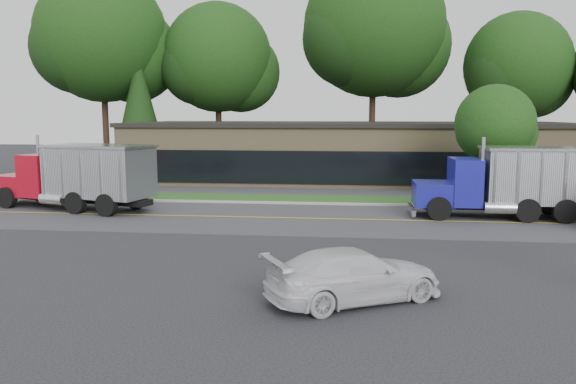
% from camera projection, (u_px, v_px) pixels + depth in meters
% --- Properties ---
extents(ground, '(140.00, 140.00, 0.00)m').
position_uv_depth(ground, '(280.00, 271.00, 17.70)').
color(ground, '#39393E').
rests_on(ground, ground).
extents(road, '(60.00, 8.00, 0.02)m').
position_uv_depth(road, '(304.00, 218.00, 26.56)').
color(road, '#49494E').
rests_on(road, ground).
extents(center_line, '(60.00, 0.12, 0.01)m').
position_uv_depth(center_line, '(304.00, 218.00, 26.56)').
color(center_line, gold).
rests_on(center_line, ground).
extents(curb, '(60.00, 0.30, 0.12)m').
position_uv_depth(curb, '(310.00, 204.00, 30.69)').
color(curb, '#9E9E99').
rests_on(curb, ground).
extents(grass_verge, '(60.00, 3.40, 0.03)m').
position_uv_depth(grass_verge, '(312.00, 200.00, 32.46)').
color(grass_verge, '#244D1A').
rests_on(grass_verge, ground).
extents(far_parking, '(60.00, 7.00, 0.02)m').
position_uv_depth(far_parking, '(318.00, 188.00, 37.38)').
color(far_parking, '#49494E').
rests_on(far_parking, ground).
extents(strip_mall, '(32.00, 12.00, 4.00)m').
position_uv_depth(strip_mall, '(349.00, 153.00, 42.79)').
color(strip_mall, '#9A855E').
rests_on(strip_mall, ground).
extents(tree_far_a, '(12.26, 11.54, 17.49)m').
position_uv_depth(tree_far_a, '(105.00, 43.00, 50.00)').
color(tree_far_a, '#382619').
rests_on(tree_far_a, ground).
extents(tree_far_b, '(10.46, 9.85, 14.92)m').
position_uv_depth(tree_far_b, '(220.00, 63.00, 51.07)').
color(tree_far_b, '#382619').
rests_on(tree_far_b, ground).
extents(tree_far_c, '(13.13, 12.36, 18.73)m').
position_uv_depth(tree_far_c, '(376.00, 33.00, 49.21)').
color(tree_far_c, '#382619').
rests_on(tree_far_c, ground).
extents(tree_far_d, '(9.40, 8.85, 13.41)m').
position_uv_depth(tree_far_d, '(519.00, 71.00, 47.33)').
color(tree_far_d, '#382619').
rests_on(tree_far_d, ground).
extents(evergreen_left, '(4.52, 4.52, 10.27)m').
position_uv_depth(evergreen_left, '(139.00, 106.00, 48.22)').
color(evergreen_left, '#382619').
rests_on(evergreen_left, ground).
extents(tree_verge, '(4.58, 4.31, 6.54)m').
position_uv_depth(tree_verge, '(496.00, 128.00, 30.83)').
color(tree_verge, '#382619').
rests_on(tree_verge, ground).
extents(dump_truck_red, '(9.39, 4.82, 3.36)m').
position_uv_depth(dump_truck_red, '(80.00, 175.00, 28.80)').
color(dump_truck_red, black).
rests_on(dump_truck_red, ground).
extents(dump_truck_blue, '(7.94, 2.72, 3.36)m').
position_uv_depth(dump_truck_blue, '(509.00, 180.00, 26.46)').
color(dump_truck_blue, black).
rests_on(dump_truck_blue, ground).
extents(rally_car, '(5.14, 4.04, 1.39)m').
position_uv_depth(rally_car, '(354.00, 275.00, 14.77)').
color(rally_car, silver).
rests_on(rally_car, ground).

